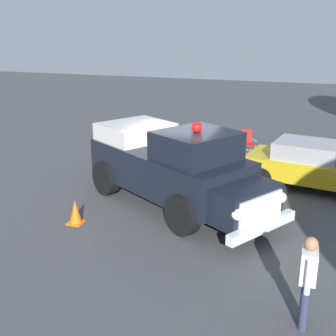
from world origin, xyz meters
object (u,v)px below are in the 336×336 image
object	(u,v)px
lawn_chair_by_car	(239,150)
lawn_chair_spare	(247,140)
vintage_fire_truck	(173,166)
classic_hot_rod	(317,165)
spectator_standing	(308,276)
traffic_cone	(75,212)

from	to	relation	value
lawn_chair_by_car	lawn_chair_spare	xyz separation A→B (m)	(-0.07, -1.46, 0.00)
vintage_fire_truck	classic_hot_rod	bearing A→B (deg)	-143.44
lawn_chair_by_car	classic_hot_rod	bearing A→B (deg)	150.33
spectator_standing	traffic_cone	world-z (taller)	spectator_standing
lawn_chair_spare	classic_hot_rod	bearing A→B (deg)	131.42
traffic_cone	vintage_fire_truck	bearing A→B (deg)	-136.46
lawn_chair_by_car	traffic_cone	bearing A→B (deg)	63.79
spectator_standing	lawn_chair_by_car	bearing A→B (deg)	-72.90
vintage_fire_truck	lawn_chair_by_car	world-z (taller)	vintage_fire_truck
lawn_chair_spare	spectator_standing	world-z (taller)	spectator_standing
vintage_fire_truck	lawn_chair_by_car	size ratio (longest dim) A/B	6.08
classic_hot_rod	lawn_chair_spare	distance (m)	4.02
lawn_chair_by_car	spectator_standing	size ratio (longest dim) A/B	0.61
traffic_cone	classic_hot_rod	bearing A→B (deg)	-140.84
lawn_chair_spare	lawn_chair_by_car	bearing A→B (deg)	87.07
spectator_standing	lawn_chair_spare	bearing A→B (deg)	-75.65
classic_hot_rod	traffic_cone	distance (m)	7.54
lawn_chair_spare	spectator_standing	distance (m)	10.44
vintage_fire_truck	traffic_cone	distance (m)	2.94
lawn_chair_by_car	lawn_chair_spare	bearing A→B (deg)	-92.93
lawn_chair_spare	traffic_cone	distance (m)	8.40
vintage_fire_truck	spectator_standing	world-z (taller)	vintage_fire_truck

